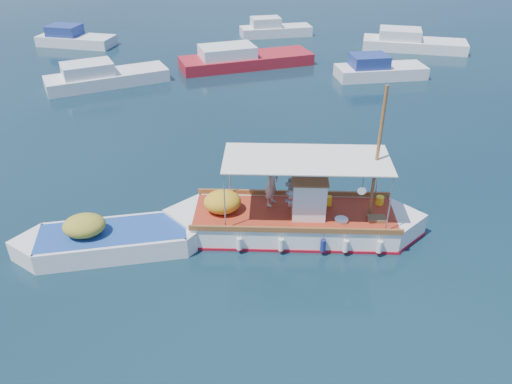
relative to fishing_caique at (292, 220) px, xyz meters
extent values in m
plane|color=black|center=(0.19, 0.35, -0.53)|extent=(160.00, 160.00, 0.00)
cube|color=white|center=(0.06, -0.02, -0.19)|extent=(7.64, 3.67, 1.07)
cube|color=white|center=(-3.55, 0.62, -0.19)|extent=(2.41, 2.41, 1.07)
cube|color=white|center=(3.67, -0.65, -0.19)|extent=(2.41, 2.41, 1.07)
cube|color=maroon|center=(0.06, -0.02, -0.51)|extent=(7.75, 3.76, 0.18)
cube|color=#9E2D18|center=(0.06, -0.02, 0.33)|extent=(7.60, 3.48, 0.06)
cube|color=brown|center=(0.27, 1.20, 0.45)|extent=(7.33, 1.38, 0.20)
cube|color=brown|center=(-0.15, -1.23, 0.45)|extent=(7.33, 1.38, 0.20)
cube|color=white|center=(0.54, -0.10, 1.08)|extent=(1.37, 1.45, 1.47)
cube|color=brown|center=(0.54, -0.10, 1.84)|extent=(1.49, 1.57, 0.06)
cylinder|color=slate|center=(-0.14, -0.30, 1.37)|extent=(0.30, 0.52, 0.49)
cylinder|color=slate|center=(-0.03, 0.32, 1.37)|extent=(0.30, 0.52, 0.49)
cylinder|color=slate|center=(-0.09, 0.01, 0.84)|extent=(0.30, 0.52, 0.49)
cylinder|color=brown|center=(2.75, -0.49, 2.79)|extent=(0.14, 0.14, 4.88)
cylinder|color=brown|center=(1.98, -0.35, 2.40)|extent=(1.75, 0.38, 0.08)
cylinder|color=silver|center=(-2.16, 1.46, 1.45)|extent=(0.05, 0.05, 2.20)
cylinder|color=silver|center=(-2.53, -0.65, 1.45)|extent=(0.05, 0.05, 2.20)
cylinder|color=silver|center=(3.32, 0.50, 1.45)|extent=(0.05, 0.05, 2.20)
cylinder|color=silver|center=(2.95, -1.62, 1.45)|extent=(0.05, 0.05, 2.20)
cube|color=silver|center=(0.39, -0.08, 2.57)|extent=(6.08, 3.30, 0.04)
ellipsoid|color=gold|center=(-2.54, 0.44, 0.76)|extent=(1.55, 1.38, 0.82)
cube|color=yellow|center=(1.40, 0.29, 0.54)|extent=(0.27, 0.22, 0.39)
cylinder|color=yellow|center=(3.35, 0.10, 0.52)|extent=(0.34, 0.34, 0.33)
cube|color=brown|center=(2.88, -0.91, 0.41)|extent=(0.70, 0.54, 0.12)
cylinder|color=#B2B2B2|center=(1.60, -0.83, 0.41)|extent=(0.57, 0.57, 0.12)
cylinder|color=white|center=(2.00, -1.40, 1.94)|extent=(0.29, 0.08, 0.29)
cylinder|color=white|center=(-2.10, -1.03, -0.09)|extent=(0.23, 0.23, 0.47)
cylinder|color=navy|center=(0.78, -1.53, -0.09)|extent=(0.23, 0.23, 0.47)
cylinder|color=white|center=(2.71, -1.87, -0.09)|extent=(0.23, 0.23, 0.47)
imported|color=#BEAF9D|center=(-0.68, 0.69, 1.28)|extent=(0.74, 0.80, 1.84)
cube|color=white|center=(-6.48, -0.16, -0.25)|extent=(5.18, 2.21, 1.00)
cube|color=white|center=(-9.03, -0.27, -0.25)|extent=(1.99, 1.99, 1.00)
cube|color=white|center=(-3.94, -0.05, -0.25)|extent=(1.99, 1.99, 1.00)
cube|color=#1F438F|center=(-6.48, -0.16, 0.22)|extent=(5.17, 1.99, 0.06)
ellipsoid|color=#A1962D|center=(-7.37, -0.20, 0.61)|extent=(1.51, 1.26, 0.73)
cube|color=silver|center=(-8.73, 18.06, -0.23)|extent=(8.14, 4.69, 1.00)
cube|color=silver|center=(-9.84, 17.70, 0.67)|extent=(3.59, 2.90, 0.80)
cube|color=maroon|center=(0.84, 20.80, -0.23)|extent=(9.91, 4.51, 1.00)
cube|color=silver|center=(-0.57, 20.54, 0.67)|extent=(4.19, 3.04, 0.80)
cube|color=silver|center=(9.61, 16.95, -0.23)|extent=(6.07, 2.30, 1.00)
cube|color=navy|center=(8.70, 16.94, 0.67)|extent=(2.45, 1.91, 0.80)
cube|color=silver|center=(14.73, 23.29, -0.23)|extent=(8.42, 5.23, 1.00)
cube|color=silver|center=(13.60, 23.71, 0.67)|extent=(3.78, 3.19, 0.80)
cube|color=silver|center=(-12.38, 28.36, -0.23)|extent=(6.62, 4.33, 1.00)
cube|color=navy|center=(-13.25, 28.68, 0.67)|extent=(3.01, 2.70, 0.80)
cube|color=silver|center=(4.50, 29.33, -0.23)|extent=(6.29, 2.41, 1.00)
cube|color=silver|center=(3.57, 29.26, 0.67)|extent=(2.58, 1.86, 0.80)
camera|label=1|loc=(-3.45, -14.95, 10.49)|focal=35.00mm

